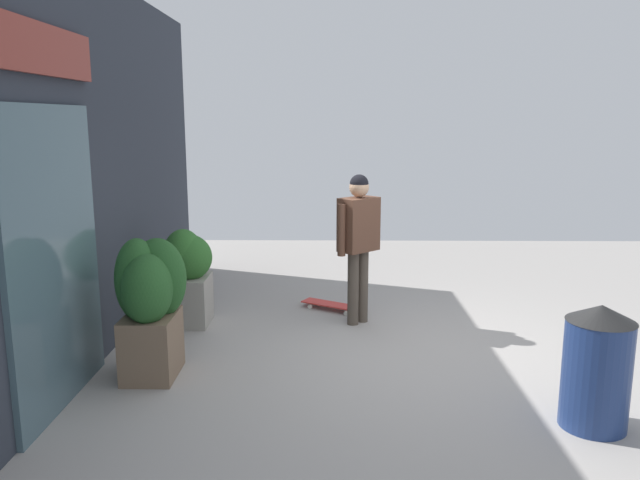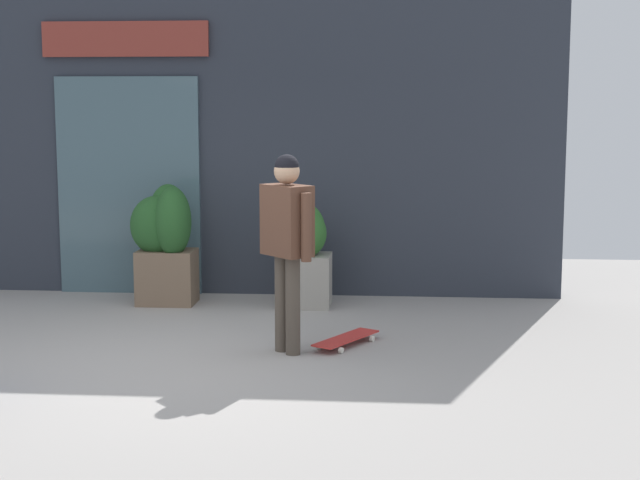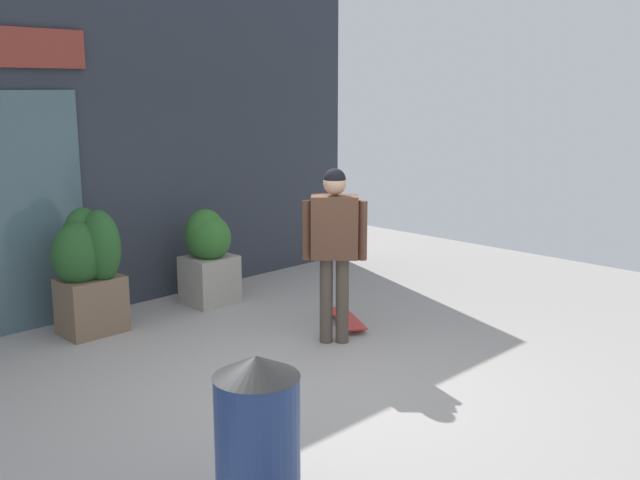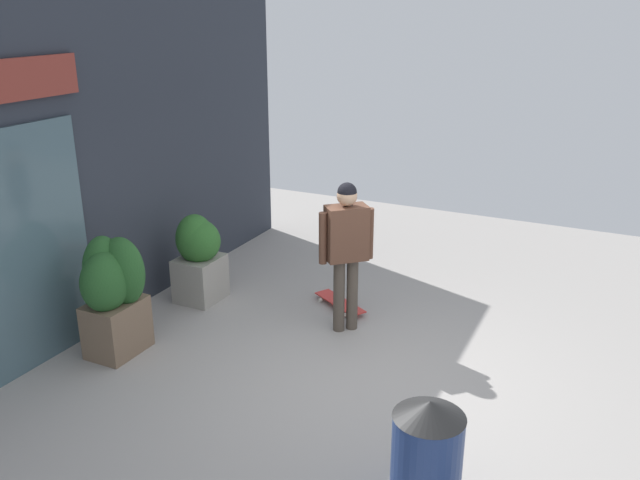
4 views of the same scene
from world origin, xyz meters
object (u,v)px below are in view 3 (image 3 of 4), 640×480
object	(u,v)px
trash_bin	(257,434)
skateboard	(346,319)
planter_box_right	(89,264)
planter_box_left	(208,251)
skateboarder	(335,237)

from	to	relation	value
trash_bin	skateboard	bearing A→B (deg)	34.10
planter_box_right	trash_bin	xyz separation A→B (m)	(-0.92, -3.72, -0.24)
skateboard	trash_bin	xyz separation A→B (m)	(-2.99, -2.02, 0.43)
skateboard	planter_box_left	size ratio (longest dim) A/B	0.72
skateboarder	planter_box_left	distance (m)	2.05
planter_box_left	planter_box_right	xyz separation A→B (m)	(-1.51, -0.00, 0.11)
planter_box_left	trash_bin	bearing A→B (deg)	-123.15
skateboarder	skateboard	size ratio (longest dim) A/B	2.17
skateboard	planter_box_right	bearing A→B (deg)	80.73
planter_box_left	trash_bin	distance (m)	4.45
planter_box_right	skateboarder	bearing A→B (deg)	-51.91
skateboarder	trash_bin	xyz separation A→B (m)	(-2.49, -1.73, -0.59)
skateboarder	planter_box_right	world-z (taller)	skateboarder
skateboarder	planter_box_right	size ratio (longest dim) A/B	1.34
skateboarder	skateboard	xyz separation A→B (m)	(0.50, 0.29, -1.02)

